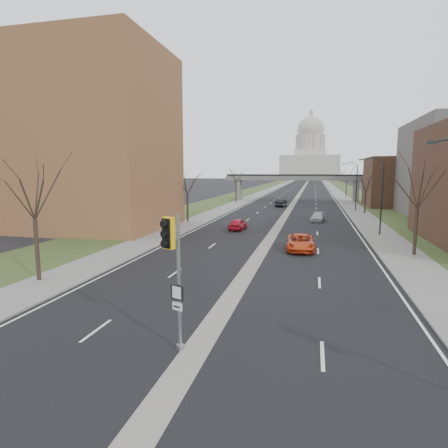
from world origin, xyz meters
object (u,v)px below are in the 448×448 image
at_px(car_left_near, 238,224).
at_px(car_right_mid, 318,217).
at_px(car_left_far, 281,203).
at_px(signal_pole_median, 173,259).
at_px(car_right_near, 301,242).

xyz_separation_m(car_left_near, car_right_mid, (9.69, 10.35, -0.08)).
bearing_deg(car_right_mid, car_left_far, 114.84).
distance_m(signal_pole_median, car_right_mid, 42.61).
xyz_separation_m(car_left_far, car_right_mid, (7.09, -21.68, -0.16)).
relative_size(signal_pole_median, car_left_near, 1.34).
distance_m(signal_pole_median, car_left_near, 32.12).
relative_size(car_left_far, car_right_mid, 1.10).
bearing_deg(car_right_mid, car_right_near, -87.86).
bearing_deg(signal_pole_median, car_left_far, 112.06).
bearing_deg(car_left_far, car_right_mid, 115.74).
bearing_deg(car_right_near, signal_pole_median, -103.81).
height_order(signal_pole_median, car_left_near, signal_pole_median).
distance_m(car_left_near, car_left_far, 32.13).
bearing_deg(car_left_near, car_right_mid, -129.90).
bearing_deg(car_left_near, car_right_near, 130.41).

